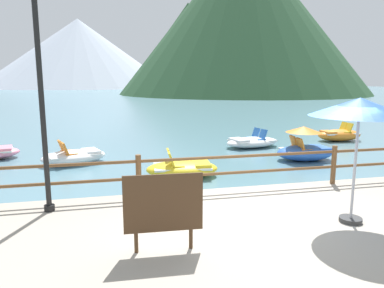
{
  "coord_description": "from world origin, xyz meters",
  "views": [
    {
      "loc": [
        -2.95,
        -6.09,
        2.95
      ],
      "look_at": [
        -0.4,
        5.0,
        0.9
      ],
      "focal_mm": 33.84,
      "sensor_mm": 36.0,
      "label": 1
    }
  ],
  "objects_px": {
    "pedal_boat_0": "(252,142)",
    "pedal_boat_2": "(74,156)",
    "pedal_boat_5": "(305,148)",
    "pedal_boat_6": "(339,135)",
    "beach_umbrella": "(360,109)",
    "lamp_post": "(40,80)",
    "pedal_boat_1": "(182,168)",
    "sign_board": "(163,204)"
  },
  "relations": [
    {
      "from": "pedal_boat_0",
      "to": "pedal_boat_2",
      "type": "relative_size",
      "value": 1.06
    },
    {
      "from": "pedal_boat_5",
      "to": "pedal_boat_2",
      "type": "bearing_deg",
      "value": 170.82
    },
    {
      "from": "pedal_boat_6",
      "to": "beach_umbrella",
      "type": "bearing_deg",
      "value": -123.95
    },
    {
      "from": "pedal_boat_5",
      "to": "pedal_boat_6",
      "type": "distance_m",
      "value": 5.16
    },
    {
      "from": "lamp_post",
      "to": "pedal_boat_1",
      "type": "height_order",
      "value": "lamp_post"
    },
    {
      "from": "sign_board",
      "to": "pedal_boat_6",
      "type": "bearing_deg",
      "value": 45.26
    },
    {
      "from": "pedal_boat_1",
      "to": "pedal_boat_5",
      "type": "relative_size",
      "value": 1.06
    },
    {
      "from": "pedal_boat_0",
      "to": "beach_umbrella",
      "type": "bearing_deg",
      "value": -101.45
    },
    {
      "from": "pedal_boat_1",
      "to": "pedal_boat_5",
      "type": "bearing_deg",
      "value": 14.37
    },
    {
      "from": "beach_umbrella",
      "to": "pedal_boat_0",
      "type": "height_order",
      "value": "beach_umbrella"
    },
    {
      "from": "beach_umbrella",
      "to": "pedal_boat_2",
      "type": "distance_m",
      "value": 9.69
    },
    {
      "from": "pedal_boat_0",
      "to": "lamp_post",
      "type": "bearing_deg",
      "value": -134.55
    },
    {
      "from": "lamp_post",
      "to": "pedal_boat_5",
      "type": "relative_size",
      "value": 1.95
    },
    {
      "from": "beach_umbrella",
      "to": "lamp_post",
      "type": "bearing_deg",
      "value": 161.46
    },
    {
      "from": "pedal_boat_6",
      "to": "pedal_boat_5",
      "type": "bearing_deg",
      "value": -137.97
    },
    {
      "from": "pedal_boat_5",
      "to": "pedal_boat_6",
      "type": "xyz_separation_m",
      "value": [
        3.83,
        3.45,
        -0.14
      ]
    },
    {
      "from": "lamp_post",
      "to": "beach_umbrella",
      "type": "bearing_deg",
      "value": -18.54
    },
    {
      "from": "sign_board",
      "to": "beach_umbrella",
      "type": "xyz_separation_m",
      "value": [
        3.46,
        0.34,
        1.32
      ]
    },
    {
      "from": "sign_board",
      "to": "pedal_boat_2",
      "type": "distance_m",
      "value": 8.33
    },
    {
      "from": "lamp_post",
      "to": "sign_board",
      "type": "xyz_separation_m",
      "value": [
        1.94,
        -2.16,
        -1.8
      ]
    },
    {
      "from": "sign_board",
      "to": "pedal_boat_1",
      "type": "relative_size",
      "value": 0.52
    },
    {
      "from": "pedal_boat_2",
      "to": "pedal_boat_6",
      "type": "xyz_separation_m",
      "value": [
        12.06,
        2.12,
        0.04
      ]
    },
    {
      "from": "pedal_boat_0",
      "to": "pedal_boat_6",
      "type": "relative_size",
      "value": 1.21
    },
    {
      "from": "pedal_boat_0",
      "to": "pedal_boat_1",
      "type": "xyz_separation_m",
      "value": [
        -3.93,
        -4.07,
        0.02
      ]
    },
    {
      "from": "sign_board",
      "to": "pedal_boat_1",
      "type": "xyz_separation_m",
      "value": [
        1.4,
        5.47,
        -0.87
      ]
    },
    {
      "from": "pedal_boat_0",
      "to": "pedal_boat_2",
      "type": "height_order",
      "value": "pedal_boat_2"
    },
    {
      "from": "pedal_boat_2",
      "to": "pedal_boat_6",
      "type": "bearing_deg",
      "value": 9.99
    },
    {
      "from": "sign_board",
      "to": "pedal_boat_5",
      "type": "bearing_deg",
      "value": 47.07
    },
    {
      "from": "sign_board",
      "to": "pedal_boat_6",
      "type": "xyz_separation_m",
      "value": [
        10.08,
        10.17,
        -0.83
      ]
    },
    {
      "from": "pedal_boat_5",
      "to": "sign_board",
      "type": "bearing_deg",
      "value": -132.93
    },
    {
      "from": "pedal_boat_5",
      "to": "pedal_boat_0",
      "type": "bearing_deg",
      "value": 108.05
    },
    {
      "from": "pedal_boat_0",
      "to": "pedal_boat_6",
      "type": "distance_m",
      "value": 4.79
    },
    {
      "from": "pedal_boat_0",
      "to": "pedal_boat_6",
      "type": "bearing_deg",
      "value": 7.53
    },
    {
      "from": "beach_umbrella",
      "to": "pedal_boat_0",
      "type": "distance_m",
      "value": 9.64
    },
    {
      "from": "sign_board",
      "to": "pedal_boat_6",
      "type": "relative_size",
      "value": 0.54
    },
    {
      "from": "sign_board",
      "to": "pedal_boat_1",
      "type": "height_order",
      "value": "sign_board"
    },
    {
      "from": "lamp_post",
      "to": "pedal_boat_0",
      "type": "bearing_deg",
      "value": 45.45
    },
    {
      "from": "beach_umbrella",
      "to": "pedal_boat_6",
      "type": "distance_m",
      "value": 12.04
    },
    {
      "from": "sign_board",
      "to": "pedal_boat_6",
      "type": "height_order",
      "value": "sign_board"
    },
    {
      "from": "pedal_boat_6",
      "to": "pedal_boat_0",
      "type": "bearing_deg",
      "value": -172.47
    },
    {
      "from": "pedal_boat_2",
      "to": "pedal_boat_5",
      "type": "bearing_deg",
      "value": -9.18
    },
    {
      "from": "lamp_post",
      "to": "pedal_boat_6",
      "type": "relative_size",
      "value": 1.91
    }
  ]
}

